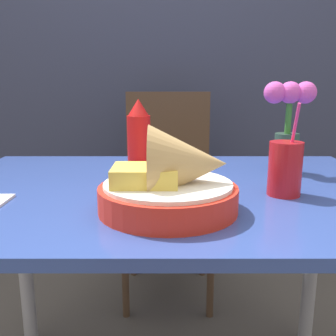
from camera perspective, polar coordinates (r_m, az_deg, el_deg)
The scene contains 7 objects.
wall_window at distance 2.21m, azimuth -0.10°, elevation 20.97°, with size 7.00×0.06×2.60m.
dining_table at distance 0.98m, azimuth -0.12°, elevation -8.26°, with size 1.17×0.81×0.73m.
chair_far_window at distance 1.77m, azimuth -0.11°, elevation -1.15°, with size 0.40×0.40×0.95m.
food_basket at distance 0.75m, azimuth 1.05°, elevation -2.13°, with size 0.28×0.28×0.18m.
ketchup_bottle at distance 0.96m, azimuth -4.57°, elevation 3.80°, with size 0.06×0.06×0.22m.
drink_cup at distance 0.90m, azimuth 17.26°, elevation -0.33°, with size 0.08×0.08×0.21m.
flower_vase at distance 1.13m, azimuth 17.75°, elevation 7.06°, with size 0.15×0.07×0.26m.
Camera 1 is at (0.00, -0.92, 0.98)m, focal length 40.00 mm.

